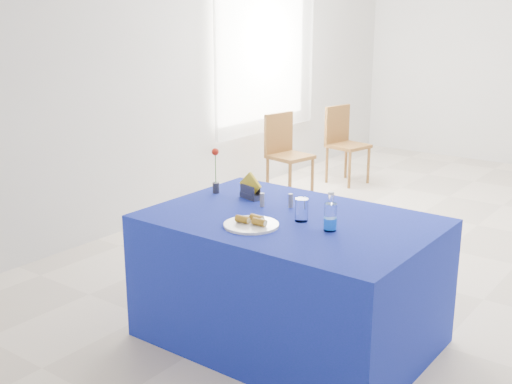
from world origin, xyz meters
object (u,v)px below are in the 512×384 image
chair_win_b (343,139)px  plate (251,225)px  water_bottle (330,218)px  chair_win_a (285,149)px  blue_table (290,279)px

chair_win_b → plate: bearing=-147.0°
water_bottle → chair_win_a: bearing=128.3°
blue_table → chair_win_a: bearing=124.8°
plate → blue_table: bearing=71.2°
plate → chair_win_b: chair_win_b is taller
water_bottle → chair_win_a: size_ratio=0.25×
plate → water_bottle: bearing=27.3°
chair_win_a → blue_table: bearing=-134.4°
water_bottle → chair_win_b: size_ratio=0.25×
water_bottle → plate: bearing=-152.7°
blue_table → chair_win_b: (-1.57, 3.43, 0.12)m
chair_win_a → water_bottle: bearing=-130.8°
blue_table → water_bottle: size_ratio=7.44×
blue_table → chair_win_b: 3.77m
plate → chair_win_a: 3.31m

